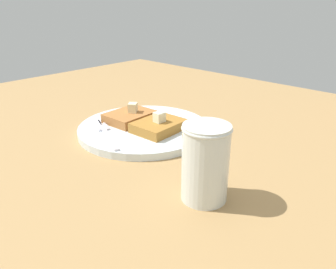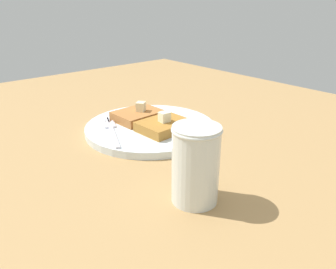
# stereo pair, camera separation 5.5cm
# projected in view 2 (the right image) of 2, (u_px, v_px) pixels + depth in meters

# --- Properties ---
(table_surface) EXTENTS (1.27, 1.27, 0.02)m
(table_surface) POSITION_uv_depth(u_px,v_px,m) (125.00, 140.00, 0.66)
(table_surface) COLOR #A47F4D
(table_surface) RESTS_ON ground
(plate) EXTENTS (0.27, 0.27, 0.01)m
(plate) POSITION_uv_depth(u_px,v_px,m) (151.00, 127.00, 0.68)
(plate) COLOR white
(plate) RESTS_ON table_surface
(toast_slice_left) EXTENTS (0.08, 0.10, 0.02)m
(toast_slice_left) POSITION_uv_depth(u_px,v_px,m) (138.00, 115.00, 0.70)
(toast_slice_left) COLOR #AC6B35
(toast_slice_left) RESTS_ON plate
(toast_slice_middle) EXTENTS (0.08, 0.10, 0.02)m
(toast_slice_middle) POSITION_uv_depth(u_px,v_px,m) (164.00, 126.00, 0.65)
(toast_slice_middle) COLOR #A7702C
(toast_slice_middle) RESTS_ON plate
(butter_pat_primary) EXTENTS (0.03, 0.03, 0.02)m
(butter_pat_primary) POSITION_uv_depth(u_px,v_px,m) (141.00, 107.00, 0.70)
(butter_pat_primary) COLOR beige
(butter_pat_primary) RESTS_ON toast_slice_left
(butter_pat_secondary) EXTENTS (0.02, 0.02, 0.02)m
(butter_pat_secondary) POSITION_uv_depth(u_px,v_px,m) (164.00, 117.00, 0.64)
(butter_pat_secondary) COLOR #F2EFCB
(butter_pat_secondary) RESTS_ON toast_slice_middle
(fork) EXTENTS (0.15, 0.08, 0.00)m
(fork) POSITION_uv_depth(u_px,v_px,m) (111.00, 129.00, 0.65)
(fork) COLOR silver
(fork) RESTS_ON plate
(syrup_jar) EXTENTS (0.07, 0.07, 0.11)m
(syrup_jar) POSITION_uv_depth(u_px,v_px,m) (195.00, 168.00, 0.43)
(syrup_jar) COLOR #5A270A
(syrup_jar) RESTS_ON table_surface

